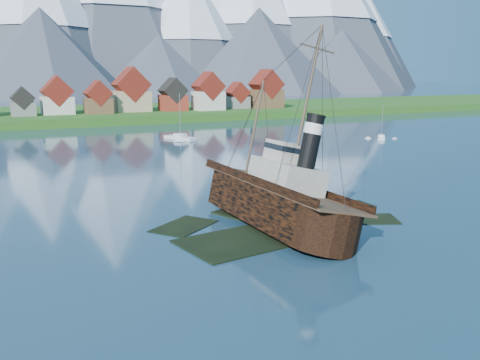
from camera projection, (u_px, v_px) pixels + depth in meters
name	position (u px, v px, depth m)	size (l,w,h in m)	color
ground	(274.00, 230.00, 62.70)	(1400.00, 1400.00, 0.00)	#1B394D
shoal	(278.00, 226.00, 65.44)	(31.71, 21.24, 1.14)	black
shore_bank	(58.00, 119.00, 211.58)	(600.00, 80.00, 3.20)	#1C4C15
seawall	(75.00, 127.00, 178.30)	(600.00, 2.50, 2.00)	#3F3D38
tugboat_wreck	(264.00, 197.00, 65.54)	(7.39, 31.82, 25.22)	black
sailboat_d	(381.00, 138.00, 147.81)	(6.12, 6.68, 9.91)	silver
sailboat_e	(180.00, 138.00, 146.85)	(6.31, 11.55, 13.05)	silver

